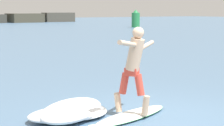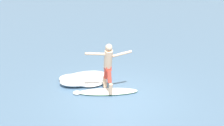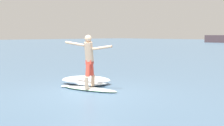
# 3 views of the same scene
# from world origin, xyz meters

# --- Properties ---
(ground_plane) EXTENTS (200.00, 200.00, 0.00)m
(ground_plane) POSITION_xyz_m (0.00, 0.00, 0.00)
(ground_plane) COLOR slate
(surfboard) EXTENTS (2.35, 1.12, 0.22)m
(surfboard) POSITION_xyz_m (-0.42, 0.27, 0.04)
(surfboard) COLOR white
(surfboard) RESTS_ON ground
(surfer) EXTENTS (1.48, 0.94, 1.80)m
(surfer) POSITION_xyz_m (-0.35, 0.23, 1.15)
(surfer) COLOR #CFAA8A
(surfer) RESTS_ON surfboard
(channel_marker_buoy) EXTENTS (1.07, 1.07, 2.34)m
(channel_marker_buoy) POSITION_xyz_m (24.69, 34.15, 1.07)
(channel_marker_buoy) COLOR #288447
(channel_marker_buoy) RESTS_ON ground
(wave_foam_at_tail) EXTENTS (1.68, 1.71, 0.17)m
(wave_foam_at_tail) POSITION_xyz_m (-1.23, 1.06, 0.09)
(wave_foam_at_tail) COLOR white
(wave_foam_at_tail) RESTS_ON ground
(wave_foam_at_nose) EXTENTS (2.15, 2.00, 0.32)m
(wave_foam_at_nose) POSITION_xyz_m (-1.43, 0.95, 0.16)
(wave_foam_at_nose) COLOR white
(wave_foam_at_nose) RESTS_ON ground
(wave_foam_beside) EXTENTS (1.70, 1.14, 0.25)m
(wave_foam_beside) POSITION_xyz_m (-1.59, 0.86, 0.13)
(wave_foam_beside) COLOR white
(wave_foam_beside) RESTS_ON ground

